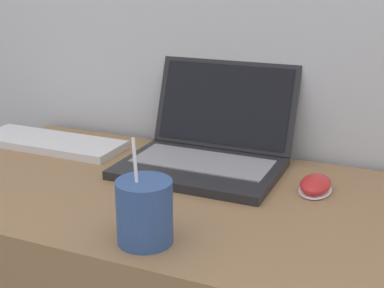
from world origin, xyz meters
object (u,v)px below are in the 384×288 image
computer_mouse (315,185)px  external_keyboard (50,142)px  laptop (208,145)px  drink_cup (145,211)px

computer_mouse → external_keyboard: (-0.70, 0.02, -0.00)m
laptop → drink_cup: 0.40m
computer_mouse → external_keyboard: 0.70m
external_keyboard → drink_cup: bearing=-36.8°
laptop → computer_mouse: bearing=-11.9°
drink_cup → external_keyboard: size_ratio=0.46×
drink_cup → computer_mouse: size_ratio=1.69×
external_keyboard → laptop: bearing=4.7°
computer_mouse → external_keyboard: computer_mouse is taller
laptop → external_keyboard: (-0.44, -0.04, -0.04)m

